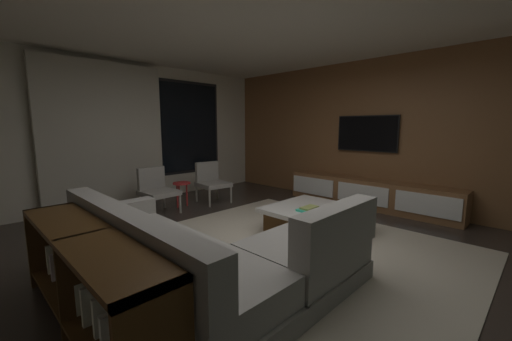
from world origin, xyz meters
TOP-DOWN VIEW (x-y plane):
  - floor at (0.00, 0.00)m, footprint 9.20×9.20m
  - back_wall_with_window at (-0.06, 3.62)m, footprint 6.60×0.30m
  - media_wall at (3.06, 0.00)m, footprint 0.12×7.80m
  - ceiling at (0.00, 0.00)m, footprint 8.20×8.20m
  - area_rug at (0.35, -0.10)m, footprint 3.20×3.80m
  - sectional_couch at (-1.01, -0.08)m, footprint 1.98×2.50m
  - coffee_table at (0.95, 0.04)m, footprint 1.16×1.16m
  - book_stack_on_coffee_table at (0.78, 0.03)m, footprint 0.29×0.19m
  - accent_chair_near_window at (1.03, 2.49)m, footprint 0.60×0.62m
  - accent_chair_by_curtain at (-0.10, 2.55)m, footprint 0.57×0.59m
  - side_stool at (0.40, 2.56)m, footprint 0.32×0.32m
  - media_console at (2.77, 0.05)m, footprint 0.46×3.10m
  - mounted_tv at (2.95, 0.25)m, footprint 0.05×1.15m
  - console_table_behind_couch at (-1.92, 0.05)m, footprint 0.40×2.10m

SIDE VIEW (x-z plane):
  - floor at x=0.00m, z-range 0.00..0.00m
  - area_rug at x=0.35m, z-range 0.00..0.01m
  - coffee_table at x=0.95m, z-range 0.01..0.37m
  - media_console at x=2.77m, z-range -0.01..0.51m
  - sectional_couch at x=-1.01m, z-range -0.12..0.70m
  - side_stool at x=0.40m, z-range 0.14..0.60m
  - book_stack_on_coffee_table at x=0.78m, z-range 0.36..0.41m
  - console_table_behind_couch at x=-1.92m, z-range 0.05..0.79m
  - accent_chair_near_window at x=1.03m, z-range 0.04..0.82m
  - accent_chair_by_curtain at x=-0.10m, z-range 0.04..0.82m
  - back_wall_with_window at x=-0.06m, z-range -0.01..2.69m
  - media_wall at x=3.06m, z-range 0.00..2.70m
  - mounted_tv at x=2.95m, z-range 1.02..1.68m
  - ceiling at x=0.00m, z-range 2.70..2.70m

